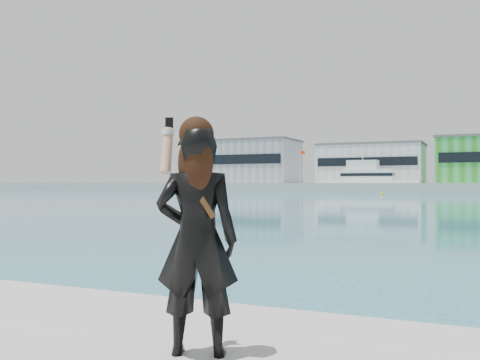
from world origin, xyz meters
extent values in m
cube|color=#9E9E99|center=(0.00, 130.00, 1.00)|extent=(320.00, 40.00, 2.00)
cube|color=gray|center=(-55.00, 128.00, 7.50)|extent=(26.00, 16.00, 11.00)
cube|color=black|center=(-55.00, 119.90, 8.05)|extent=(24.70, 0.20, 2.42)
cube|color=#59595B|center=(-55.00, 128.00, 13.25)|extent=(26.52, 16.32, 0.50)
cube|color=silver|center=(-22.00, 128.00, 6.50)|extent=(24.00, 15.00, 9.00)
cube|color=black|center=(-22.00, 120.40, 6.95)|extent=(22.80, 0.20, 1.98)
cube|color=#59595B|center=(-22.00, 128.00, 11.25)|extent=(24.48, 15.30, 0.50)
cylinder|color=silver|center=(-38.00, 121.00, 6.00)|extent=(0.16, 0.16, 8.00)
cube|color=red|center=(-37.40, 121.00, 9.40)|extent=(1.20, 0.04, 0.80)
cube|color=white|center=(-19.43, 115.05, 1.31)|extent=(19.74, 5.57, 2.63)
cube|color=white|center=(-20.53, 115.05, 3.83)|extent=(10.97, 4.65, 2.41)
cube|color=white|center=(-21.62, 115.04, 6.02)|extent=(6.59, 3.76, 1.97)
cube|color=black|center=(-20.53, 115.05, 3.83)|extent=(11.19, 4.76, 0.66)
cylinder|color=silver|center=(-21.62, 115.04, 8.10)|extent=(0.18, 0.18, 2.19)
sphere|color=yellow|center=(-12.86, 86.59, 0.00)|extent=(0.50, 0.50, 0.50)
imported|color=black|center=(0.11, -0.47, 1.55)|extent=(0.64, 0.53, 1.51)
sphere|color=black|center=(0.11, -0.49, 2.26)|extent=(0.23, 0.23, 0.23)
ellipsoid|color=black|center=(0.13, -0.54, 2.07)|extent=(0.25, 0.13, 0.40)
cylinder|color=tan|center=(-0.13, -0.46, 2.16)|extent=(0.13, 0.19, 0.33)
cylinder|color=white|center=(-0.15, -0.42, 2.29)|extent=(0.09, 0.09, 0.03)
cube|color=black|center=(-0.16, -0.38, 2.34)|extent=(0.06, 0.03, 0.11)
cube|color=#4C2D14|center=(0.16, -0.54, 1.86)|extent=(0.20, 0.09, 0.31)
camera|label=1|loc=(1.82, -3.58, 1.93)|focal=40.00mm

